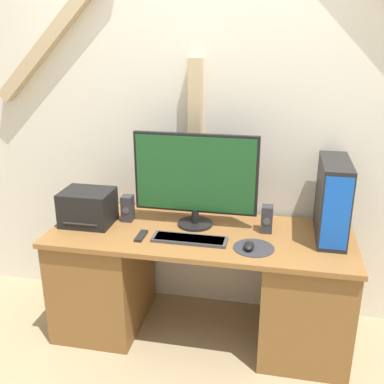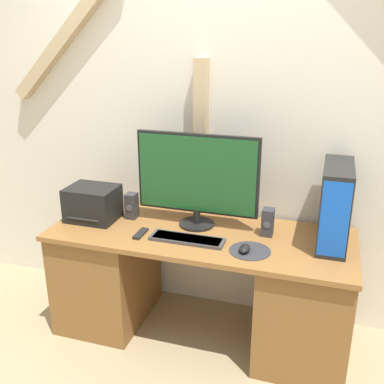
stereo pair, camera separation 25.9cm
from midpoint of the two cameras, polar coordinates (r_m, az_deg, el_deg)
name	(u,v)px [view 1 (the left image)]	position (r m, az deg, el deg)	size (l,w,h in m)	color
ground_plane	(189,367)	(2.78, -3.27, -21.43)	(12.00, 12.00, 0.00)	#9E8966
wall_back	(213,110)	(2.85, 0.01, 10.33)	(6.40, 0.13, 2.70)	silver
desk	(200,282)	(2.83, -1.64, -11.38)	(1.79, 0.69, 0.70)	brown
monitor	(195,177)	(2.66, -2.36, 1.91)	(0.74, 0.22, 0.57)	black
keyboard	(189,239)	(2.56, -3.23, -6.07)	(0.43, 0.13, 0.02)	#3D3D42
mousepad	(254,248)	(2.49, 4.89, -7.16)	(0.23, 0.23, 0.00)	#2D2D33
mouse	(249,246)	(2.46, 4.26, -6.90)	(0.06, 0.10, 0.04)	black
computer_tower	(333,200)	(2.61, 14.76, -1.01)	(0.16, 0.44, 0.45)	black
printer	(88,207)	(2.85, -15.65, -1.95)	(0.30, 0.25, 0.21)	black
speaker_left	(128,208)	(2.85, -10.77, -2.09)	(0.07, 0.08, 0.16)	#2D2D33
speaker_right	(267,219)	(2.66, 6.77, -3.47)	(0.07, 0.08, 0.16)	#2D2D33
remote_control	(141,236)	(2.64, -9.29, -5.58)	(0.04, 0.14, 0.02)	black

